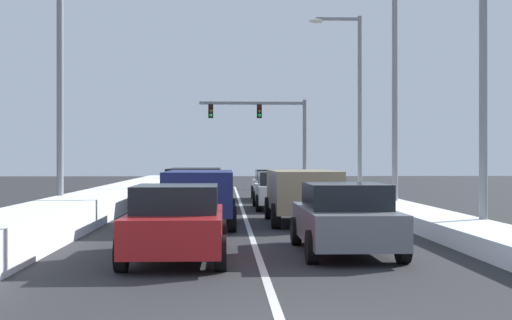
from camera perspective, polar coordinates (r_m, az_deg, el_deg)
ground_plane at (r=24.86m, az=-0.87°, el=-4.61°), size 120.00×120.00×0.00m
lane_stripe_between_right_lane_and_center_lane at (r=29.07m, az=-1.10°, el=-3.92°), size 0.14×46.49×0.01m
snow_bank_right_shoulder at (r=29.66m, az=9.21°, el=-3.41°), size 1.73×46.49×0.46m
snow_bank_left_shoulder at (r=29.40m, az=-11.50°, el=-3.06°), size 1.74×46.49×0.84m
sedan_gray_right_lane_nearest at (r=15.55m, az=7.06°, el=-4.60°), size 2.00×4.50×1.51m
suv_tan_right_lane_second at (r=22.64m, az=3.70°, el=-2.49°), size 2.16×4.90×1.67m
sedan_white_right_lane_third at (r=29.13m, az=1.82°, el=-2.42°), size 2.00×4.50×1.51m
sedan_silver_right_lane_fourth at (r=35.54m, az=1.32°, el=-1.96°), size 2.00×4.50×1.51m
sedan_red_center_lane_nearest at (r=14.55m, az=-6.33°, el=-4.92°), size 2.00×4.50×1.51m
suv_navy_center_lane_second at (r=21.64m, az=-4.50°, el=-2.61°), size 2.16×4.90×1.67m
suv_black_center_lane_third at (r=28.02m, az=-4.87°, el=-2.00°), size 2.16×4.90×1.67m
sedan_charcoal_center_lane_fourth at (r=34.64m, az=-4.06°, el=-2.02°), size 2.00×4.50×1.51m
traffic_light_gantry at (r=50.28m, az=1.26°, el=2.89°), size 7.54×0.47×6.20m
street_lamp_right_near at (r=19.75m, az=16.68°, el=9.07°), size 2.66×0.36×8.61m
street_lamp_right_mid at (r=27.73m, az=10.29°, el=6.40°), size 2.66×0.36×8.54m
street_lamp_right_far at (r=36.06m, az=7.75°, el=5.44°), size 2.66×0.36×9.14m
street_lamp_left_mid at (r=24.31m, az=-14.47°, el=6.61°), size 2.66×0.36×8.00m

